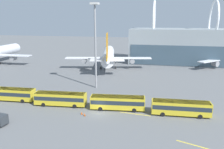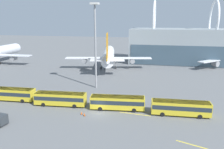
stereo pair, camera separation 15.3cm
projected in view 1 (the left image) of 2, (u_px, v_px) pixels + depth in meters
name	position (u px, v px, depth m)	size (l,w,h in m)	color
ground_plane	(99.00, 113.00, 49.60)	(440.00, 440.00, 0.00)	slate
airliner_at_gate_far	(108.00, 56.00, 93.80)	(36.53, 36.30, 16.05)	white
shuttle_bus_0	(11.00, 93.00, 57.13)	(12.84, 3.63, 3.23)	gold
shuttle_bus_1	(60.00, 98.00, 53.75)	(12.88, 3.94, 3.23)	gold
shuttle_bus_2	(118.00, 102.00, 51.31)	(12.91, 4.19, 3.23)	gold
shuttle_bus_3	(181.00, 107.00, 48.23)	(12.83, 3.57, 3.23)	gold
floodlight_mast	(95.00, 37.00, 64.50)	(2.28, 2.28, 25.43)	gray
lane_stripe_0	(135.00, 114.00, 49.25)	(7.13, 0.25, 0.01)	yellow
lane_stripe_1	(202.00, 147.00, 36.39)	(8.52, 0.25, 0.01)	yellow
traffic_cone_0	(82.00, 113.00, 48.97)	(0.48, 0.48, 0.67)	black
traffic_cone_1	(85.00, 114.00, 48.17)	(0.46, 0.46, 0.74)	black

